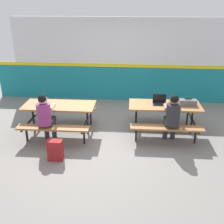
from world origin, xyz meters
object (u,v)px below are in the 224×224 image
at_px(picnic_table_left, 60,111).
at_px(student_further, 172,115).
at_px(laptop_dark, 160,102).
at_px(toolbox_grey, 188,102).
at_px(picnic_table_right, 164,111).
at_px(student_nearer, 45,115).
at_px(backpack_dark, 55,150).

height_order(picnic_table_left, student_further, student_further).
distance_m(student_further, laptop_dark, 0.64).
distance_m(laptop_dark, toolbox_grey, 0.66).
xyz_separation_m(picnic_table_left, picnic_table_right, (2.52, 0.23, 0.00)).
bearing_deg(student_nearer, laptop_dark, 17.95).
xyz_separation_m(laptop_dark, toolbox_grey, (0.66, -0.03, 0.02)).
relative_size(laptop_dark, toolbox_grey, 0.81).
relative_size(student_nearer, backpack_dark, 2.74).
xyz_separation_m(picnic_table_right, backpack_dark, (-2.30, -1.45, -0.36)).
height_order(student_further, backpack_dark, student_further).
bearing_deg(picnic_table_left, student_nearer, -106.15).
relative_size(student_further, laptop_dark, 3.74).
bearing_deg(student_nearer, picnic_table_right, 16.45).
xyz_separation_m(student_further, toolbox_grey, (0.42, 0.56, 0.10)).
bearing_deg(student_further, student_nearer, -175.18).
height_order(picnic_table_left, picnic_table_right, same).
bearing_deg(laptop_dark, student_nearer, -162.05).
distance_m(picnic_table_left, student_further, 2.65).
bearing_deg(toolbox_grey, student_nearer, -166.05).
relative_size(picnic_table_left, toolbox_grey, 4.28).
distance_m(student_further, toolbox_grey, 0.71).
distance_m(toolbox_grey, backpack_dark, 3.24).
xyz_separation_m(toolbox_grey, backpack_dark, (-2.83, -1.45, -0.60)).
xyz_separation_m(picnic_table_left, student_nearer, (-0.16, -0.56, 0.13)).
bearing_deg(picnic_table_right, student_nearer, -163.55).
height_order(picnic_table_right, student_further, student_further).
bearing_deg(student_further, picnic_table_left, 172.99).
relative_size(picnic_table_left, student_further, 1.42).
xyz_separation_m(student_nearer, laptop_dark, (2.55, 0.83, 0.08)).
bearing_deg(backpack_dark, laptop_dark, 34.34).
distance_m(picnic_table_right, laptop_dark, 0.25).
height_order(picnic_table_right, laptop_dark, laptop_dark).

